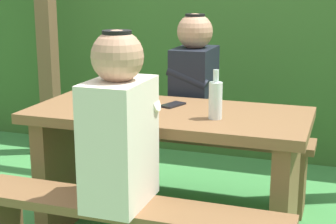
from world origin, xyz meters
TOP-DOWN VIEW (x-y plane):
  - hedge_backdrop at (0.00, 1.85)m, footprint 6.40×0.80m
  - pergola_post_left at (-1.36, 1.11)m, footprint 0.12×0.12m
  - picnic_table at (0.00, 0.00)m, footprint 1.40×0.64m
  - bench_far at (0.00, 0.55)m, footprint 1.40×0.24m
  - person_white_shirt at (-0.02, -0.55)m, footprint 0.25×0.35m
  - person_black_coat at (-0.02, 0.55)m, footprint 0.25×0.35m
  - drinking_glass at (-0.23, 0.02)m, footprint 0.07×0.07m
  - bottle_left at (0.26, -0.08)m, footprint 0.06×0.06m
  - cell_phone at (-0.01, 0.10)m, footprint 0.11×0.16m

SIDE VIEW (x-z plane):
  - bench_far at x=0.00m, z-range 0.09..0.53m
  - picnic_table at x=0.00m, z-range 0.13..0.83m
  - cell_phone at x=-0.01m, z-range 0.70..0.71m
  - drinking_glass at x=-0.23m, z-range 0.70..0.78m
  - person_white_shirt at x=-0.02m, z-range 0.41..1.12m
  - person_black_coat at x=-0.02m, z-range 0.41..1.12m
  - bottle_left at x=0.26m, z-range 0.68..0.91m
  - hedge_backdrop at x=0.00m, z-range 0.00..1.61m
  - pergola_post_left at x=-1.36m, z-range 0.00..2.25m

